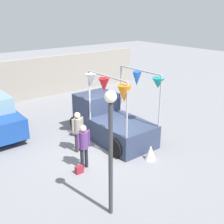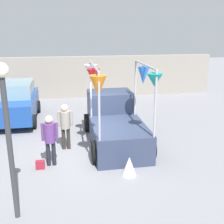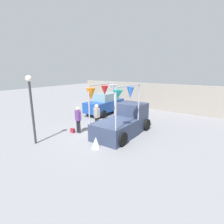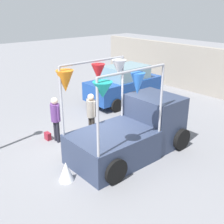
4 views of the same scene
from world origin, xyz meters
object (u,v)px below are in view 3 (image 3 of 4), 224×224
parked_car (105,103)px  folded_kite_bundle_white (96,143)px  person_customer (78,117)px  street_lamp (31,100)px  person_vendor (97,114)px  vendor_truck (124,120)px  handbag (73,130)px

parked_car → folded_kite_bundle_white: 7.32m
person_customer → street_lamp: bearing=-106.0°
person_vendor → parked_car: bearing=120.5°
vendor_truck → person_vendor: (-1.87, -0.42, 0.17)m
vendor_truck → handbag: size_ratio=14.77×
person_customer → street_lamp: (-0.73, -2.54, 1.39)m
street_lamp → folded_kite_bundle_white: (3.09, 1.47, -2.12)m
person_customer → street_lamp: 2.98m
parked_car → folded_kite_bundle_white: (4.07, -6.05, -0.64)m
person_vendor → street_lamp: bearing=-108.1°
person_customer → person_vendor: person_vendor is taller
person_vendor → handbag: size_ratio=6.11×
vendor_truck → person_customer: (-2.38, -1.64, 0.16)m
vendor_truck → parked_car: bearing=140.8°
street_lamp → parked_car: bearing=97.5°
vendor_truck → street_lamp: size_ratio=1.13×
person_vendor → handbag: (-0.85, -1.42, -0.90)m
street_lamp → folded_kite_bundle_white: 4.02m
person_customer → handbag: bearing=-150.3°
person_customer → person_vendor: bearing=67.7°
vendor_truck → street_lamp: street_lamp is taller
folded_kite_bundle_white → person_vendor: bearing=128.9°
parked_car → person_customer: bearing=-71.0°
vendor_truck → person_vendor: size_ratio=2.42×
person_vendor → person_customer: bearing=-112.3°
handbag → folded_kite_bundle_white: size_ratio=0.47×
folded_kite_bundle_white → parked_car: bearing=123.9°
parked_car → handbag: (1.36, -5.18, -0.80)m
person_customer → folded_kite_bundle_white: bearing=-24.4°
person_customer → person_vendor: (0.50, 1.22, 0.01)m
street_lamp → folded_kite_bundle_white: size_ratio=6.12×
handbag → vendor_truck: bearing=34.0°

